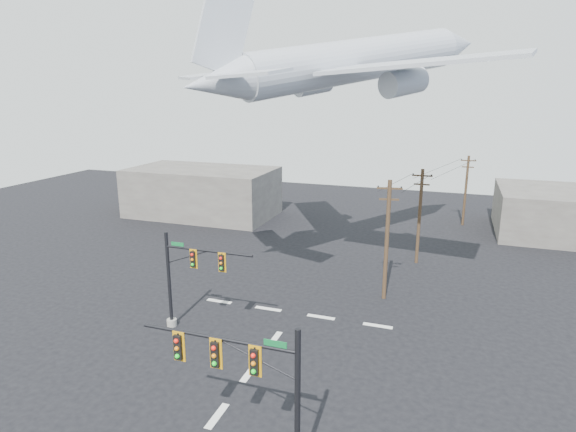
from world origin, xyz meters
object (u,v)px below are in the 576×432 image
at_px(signal_mast_far, 186,279).
at_px(airliner, 356,62).
at_px(utility_pole_a, 387,238).
at_px(utility_pole_b, 420,215).
at_px(signal_mast_near, 256,391).
at_px(utility_pole_c, 466,189).

bearing_deg(signal_mast_far, airliner, 59.48).
height_order(signal_mast_far, airliner, airliner).
bearing_deg(utility_pole_a, signal_mast_far, -150.48).
distance_m(signal_mast_far, utility_pole_b, 22.64).
distance_m(signal_mast_near, utility_pole_c, 44.23).
bearing_deg(utility_pole_b, airliner, -139.12).
bearing_deg(utility_pole_b, signal_mast_far, -126.37).
distance_m(signal_mast_near, utility_pole_a, 19.54).
height_order(utility_pole_a, utility_pole_b, utility_pole_a).
distance_m(utility_pole_a, utility_pole_b, 9.12).
relative_size(signal_mast_far, utility_pole_a, 0.72).
xyz_separation_m(signal_mast_near, signal_mast_far, (-9.21, 10.07, -0.35)).
xyz_separation_m(utility_pole_a, airliner, (-3.64, 4.30, 12.84)).
distance_m(signal_mast_far, utility_pole_c, 37.68).
height_order(utility_pole_b, utility_pole_c, utility_pole_b).
relative_size(signal_mast_far, utility_pole_c, 0.81).
bearing_deg(utility_pole_c, signal_mast_far, -117.97).
bearing_deg(utility_pole_c, airliner, -115.90).
bearing_deg(signal_mast_far, utility_pole_a, 38.57).
bearing_deg(signal_mast_far, utility_pole_b, 53.79).
bearing_deg(utility_pole_a, signal_mast_near, -106.27).
relative_size(signal_mast_near, signal_mast_far, 1.07).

